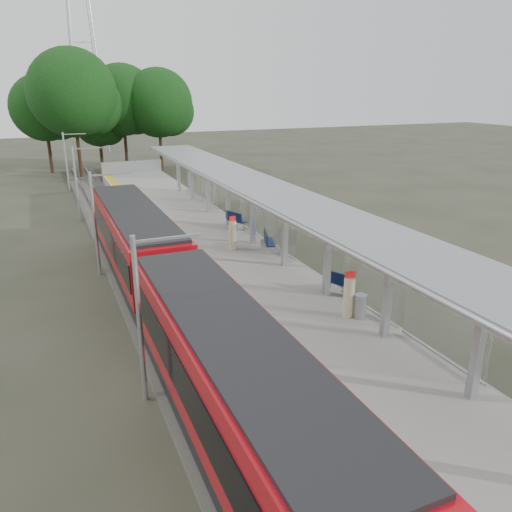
{
  "coord_description": "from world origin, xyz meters",
  "views": [
    {
      "loc": [
        -8.38,
        -6.75,
        9.4
      ],
      "look_at": [
        -0.23,
        12.33,
        2.3
      ],
      "focal_mm": 35.0,
      "sensor_mm": 36.0,
      "label": 1
    }
  ],
  "objects_px": {
    "bench_near": "(338,282)",
    "info_pillar_far": "(233,235)",
    "train": "(168,287)",
    "info_pillar_near": "(349,297)",
    "litter_bin": "(360,306)",
    "bench_far": "(235,219)",
    "bench_mid": "(268,241)"
  },
  "relations": [
    {
      "from": "train",
      "to": "info_pillar_near",
      "type": "height_order",
      "value": "train"
    },
    {
      "from": "info_pillar_far",
      "to": "litter_bin",
      "type": "distance_m",
      "value": 9.96
    },
    {
      "from": "bench_near",
      "to": "info_pillar_near",
      "type": "distance_m",
      "value": 2.41
    },
    {
      "from": "bench_far",
      "to": "litter_bin",
      "type": "height_order",
      "value": "bench_far"
    },
    {
      "from": "bench_mid",
      "to": "litter_bin",
      "type": "distance_m",
      "value": 8.81
    },
    {
      "from": "train",
      "to": "bench_mid",
      "type": "xyz_separation_m",
      "value": [
        6.68,
        5.44,
        -0.48
      ]
    },
    {
      "from": "train",
      "to": "info_pillar_far",
      "type": "height_order",
      "value": "train"
    },
    {
      "from": "bench_far",
      "to": "litter_bin",
      "type": "xyz_separation_m",
      "value": [
        -0.19,
        -13.77,
        -0.06
      ]
    },
    {
      "from": "litter_bin",
      "to": "bench_mid",
      "type": "bearing_deg",
      "value": 89.0
    },
    {
      "from": "bench_far",
      "to": "info_pillar_far",
      "type": "height_order",
      "value": "info_pillar_far"
    },
    {
      "from": "train",
      "to": "litter_bin",
      "type": "height_order",
      "value": "train"
    },
    {
      "from": "train",
      "to": "info_pillar_far",
      "type": "bearing_deg",
      "value": 51.93
    },
    {
      "from": "train",
      "to": "litter_bin",
      "type": "xyz_separation_m",
      "value": [
        6.53,
        -3.37,
        -0.58
      ]
    },
    {
      "from": "bench_far",
      "to": "litter_bin",
      "type": "relative_size",
      "value": 1.64
    },
    {
      "from": "bench_near",
      "to": "info_pillar_far",
      "type": "bearing_deg",
      "value": 82.18
    },
    {
      "from": "bench_far",
      "to": "info_pillar_far",
      "type": "xyz_separation_m",
      "value": [
        -1.65,
        -3.92,
        0.25
      ]
    },
    {
      "from": "info_pillar_near",
      "to": "litter_bin",
      "type": "relative_size",
      "value": 1.94
    },
    {
      "from": "train",
      "to": "bench_mid",
      "type": "relative_size",
      "value": 16.73
    },
    {
      "from": "bench_far",
      "to": "bench_near",
      "type": "bearing_deg",
      "value": -106.79
    },
    {
      "from": "bench_mid",
      "to": "bench_far",
      "type": "bearing_deg",
      "value": 108.72
    },
    {
      "from": "bench_mid",
      "to": "litter_bin",
      "type": "xyz_separation_m",
      "value": [
        -0.15,
        -8.8,
        -0.09
      ]
    },
    {
      "from": "bench_near",
      "to": "info_pillar_far",
      "type": "xyz_separation_m",
      "value": [
        -2.04,
        7.35,
        0.31
      ]
    },
    {
      "from": "train",
      "to": "bench_far",
      "type": "distance_m",
      "value": 12.39
    },
    {
      "from": "bench_near",
      "to": "info_pillar_near",
      "type": "xyz_separation_m",
      "value": [
        -0.93,
        -2.2,
        0.32
      ]
    },
    {
      "from": "info_pillar_near",
      "to": "litter_bin",
      "type": "xyz_separation_m",
      "value": [
        0.34,
        -0.29,
        -0.32
      ]
    },
    {
      "from": "train",
      "to": "bench_near",
      "type": "xyz_separation_m",
      "value": [
        7.12,
        -0.87,
        -0.57
      ]
    },
    {
      "from": "train",
      "to": "info_pillar_near",
      "type": "distance_m",
      "value": 6.91
    },
    {
      "from": "litter_bin",
      "to": "bench_near",
      "type": "bearing_deg",
      "value": 76.66
    },
    {
      "from": "bench_mid",
      "to": "litter_bin",
      "type": "relative_size",
      "value": 1.73
    },
    {
      "from": "bench_near",
      "to": "litter_bin",
      "type": "distance_m",
      "value": 2.57
    },
    {
      "from": "bench_near",
      "to": "info_pillar_far",
      "type": "height_order",
      "value": "info_pillar_far"
    },
    {
      "from": "bench_mid",
      "to": "bench_far",
      "type": "distance_m",
      "value": 4.96
    }
  ]
}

